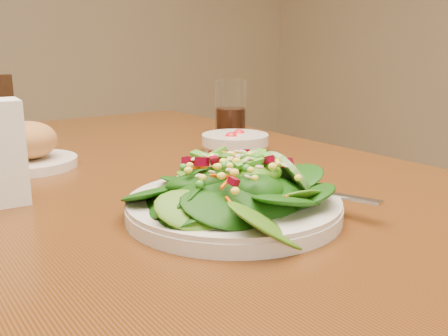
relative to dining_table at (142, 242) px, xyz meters
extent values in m
cube|color=#573015|center=(0.00, 0.00, 0.08)|extent=(0.90, 1.40, 0.04)
cylinder|color=black|center=(0.39, 0.64, -0.29)|extent=(0.07, 0.07, 0.71)
cylinder|color=black|center=(0.03, 1.25, -0.45)|extent=(0.04, 0.04, 0.39)
cylinder|color=black|center=(0.01, 0.91, -0.45)|extent=(0.04, 0.04, 0.39)
cylinder|color=silver|center=(0.02, -0.21, 0.11)|extent=(0.26, 0.26, 0.02)
ellipsoid|color=#0C3306|center=(0.02, -0.21, 0.14)|extent=(0.18, 0.18, 0.04)
cube|color=silver|center=(0.13, -0.24, 0.12)|extent=(0.05, 0.18, 0.01)
cylinder|color=silver|center=(-0.11, 0.18, 0.11)|extent=(0.16, 0.16, 0.02)
ellipsoid|color=#9F6840|center=(-0.11, 0.18, 0.15)|extent=(0.10, 0.10, 0.06)
cylinder|color=silver|center=(0.24, 0.08, 0.12)|extent=(0.13, 0.13, 0.04)
sphere|color=red|center=(0.26, 0.09, 0.13)|extent=(0.03, 0.03, 0.03)
sphere|color=red|center=(0.22, 0.07, 0.13)|extent=(0.03, 0.03, 0.03)
cylinder|color=silver|center=(0.34, 0.23, 0.16)|extent=(0.07, 0.07, 0.13)
cylinder|color=black|center=(0.34, 0.23, 0.13)|extent=(0.06, 0.06, 0.06)
camera|label=1|loc=(-0.32, -0.67, 0.31)|focal=40.00mm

